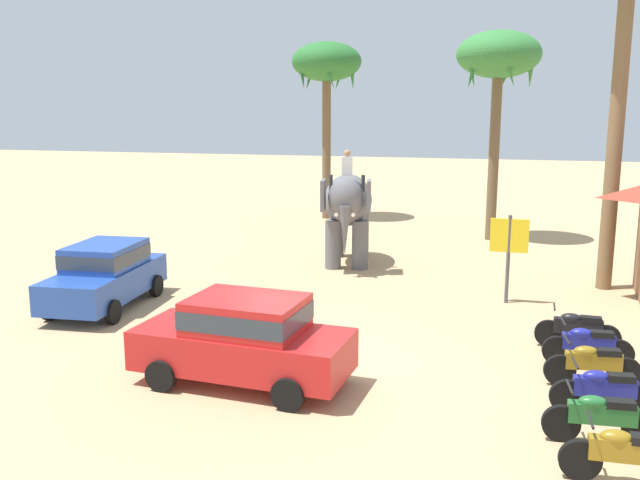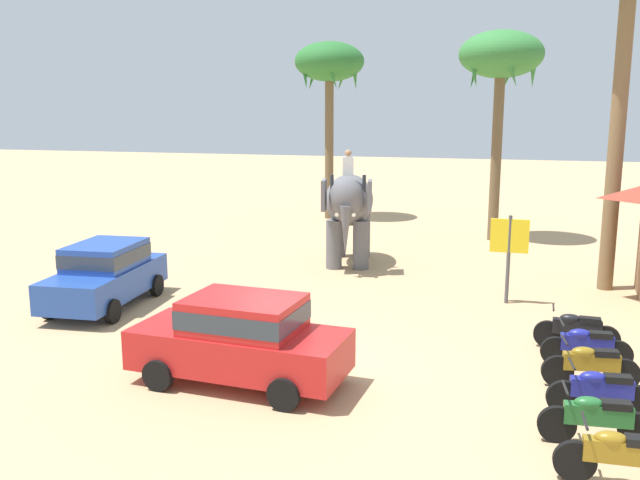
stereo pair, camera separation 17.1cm
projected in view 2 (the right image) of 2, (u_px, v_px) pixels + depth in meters
ground_plane at (292, 370)px, 13.77m from camera, size 120.00×120.00×0.00m
car_sedan_foreground at (241, 337)px, 12.96m from camera, size 4.20×2.09×1.70m
car_parked_far_side at (105, 272)px, 18.03m from camera, size 2.14×4.23×1.70m
elephant_with_mahout at (349, 206)px, 22.75m from camera, size 2.20×4.00×3.88m
motorcycle_nearest_camera at (621, 455)px, 9.47m from camera, size 1.80×0.55×0.94m
motorcycle_second_in_row at (598, 418)px, 10.61m from camera, size 1.80×0.55×0.94m
motorcycle_mid_row at (601, 391)px, 11.62m from camera, size 1.80×0.55×0.94m
motorcycle_fourth_in_row at (591, 364)px, 12.82m from camera, size 1.80×0.55×0.94m
motorcycle_far_in_row at (587, 345)px, 13.85m from camera, size 1.80×0.55×0.94m
motorcycle_end_of_row at (577, 329)px, 14.84m from camera, size 1.80×0.55×0.94m
palm_tree_near_hut at (329, 67)px, 31.40m from camera, size 3.20×3.20×8.18m
palm_tree_left_of_road at (501, 60)px, 26.06m from camera, size 3.20×3.20×8.10m
signboard_yellow at (509, 242)px, 18.18m from camera, size 1.00×0.10×2.40m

